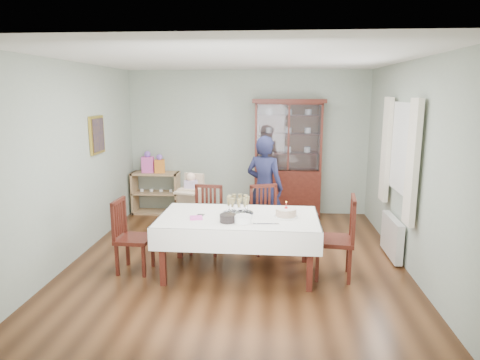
# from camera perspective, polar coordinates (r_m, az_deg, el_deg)

# --- Properties ---
(floor) EXTENTS (5.00, 5.00, 0.00)m
(floor) POSITION_cam_1_polar(r_m,az_deg,el_deg) (6.03, -0.40, -10.69)
(floor) COLOR #593319
(floor) RESTS_ON ground
(room_shell) EXTENTS (5.00, 5.00, 5.00)m
(room_shell) POSITION_cam_1_polar(r_m,az_deg,el_deg) (6.14, -0.01, 6.15)
(room_shell) COLOR #9EAA99
(room_shell) RESTS_ON floor
(dining_table) EXTENTS (2.02, 1.18, 0.76)m
(dining_table) POSITION_cam_1_polar(r_m,az_deg,el_deg) (5.51, -0.19, -8.57)
(dining_table) COLOR #4B1D12
(dining_table) RESTS_ON floor
(china_cabinet) EXTENTS (1.30, 0.48, 2.18)m
(china_cabinet) POSITION_cam_1_polar(r_m,az_deg,el_deg) (7.91, 6.38, 3.05)
(china_cabinet) COLOR #4B1D12
(china_cabinet) RESTS_ON floor
(sideboard) EXTENTS (0.90, 0.38, 0.80)m
(sideboard) POSITION_cam_1_polar(r_m,az_deg,el_deg) (8.37, -11.12, -1.68)
(sideboard) COLOR tan
(sideboard) RESTS_ON floor
(picture_frame) EXTENTS (0.04, 0.48, 0.58)m
(picture_frame) POSITION_cam_1_polar(r_m,az_deg,el_deg) (6.94, -18.53, 5.72)
(picture_frame) COLOR gold
(picture_frame) RESTS_ON room_shell
(window) EXTENTS (0.04, 1.02, 1.22)m
(window) POSITION_cam_1_polar(r_m,az_deg,el_deg) (6.17, 20.91, 3.97)
(window) COLOR white
(window) RESTS_ON room_shell
(curtain_left) EXTENTS (0.07, 0.30, 1.55)m
(curtain_left) POSITION_cam_1_polar(r_m,az_deg,el_deg) (5.57, 22.02, 2.12)
(curtain_left) COLOR silver
(curtain_left) RESTS_ON room_shell
(curtain_right) EXTENTS (0.07, 0.30, 1.55)m
(curtain_right) POSITION_cam_1_polar(r_m,az_deg,el_deg) (6.75, 18.90, 3.85)
(curtain_right) COLOR silver
(curtain_right) RESTS_ON room_shell
(radiator) EXTENTS (0.10, 0.80, 0.55)m
(radiator) POSITION_cam_1_polar(r_m,az_deg,el_deg) (6.42, 19.59, -7.14)
(radiator) COLOR white
(radiator) RESTS_ON floor
(chair_far_left) EXTENTS (0.47, 0.47, 0.96)m
(chair_far_left) POSITION_cam_1_polar(r_m,az_deg,el_deg) (6.29, -4.51, -6.99)
(chair_far_left) COLOR #4B1D12
(chair_far_left) RESTS_ON floor
(chair_far_right) EXTENTS (0.54, 0.54, 0.96)m
(chair_far_right) POSITION_cam_1_polar(r_m,az_deg,el_deg) (6.30, 3.52, -6.97)
(chair_far_right) COLOR #4B1D12
(chair_far_right) RESTS_ON floor
(chair_end_left) EXTENTS (0.45, 0.45, 0.95)m
(chair_end_left) POSITION_cam_1_polar(r_m,az_deg,el_deg) (5.77, -13.99, -9.06)
(chair_end_left) COLOR #4B1D12
(chair_end_left) RESTS_ON floor
(chair_end_right) EXTENTS (0.52, 0.52, 1.04)m
(chair_end_right) POSITION_cam_1_polar(r_m,az_deg,el_deg) (5.56, 12.55, -9.53)
(chair_end_right) COLOR #4B1D12
(chair_end_right) RESTS_ON floor
(woman) EXTENTS (0.71, 0.59, 1.65)m
(woman) POSITION_cam_1_polar(r_m,az_deg,el_deg) (6.70, 3.29, -1.06)
(woman) COLOR black
(woman) RESTS_ON floor
(high_chair) EXTENTS (0.57, 0.57, 1.02)m
(high_chair) POSITION_cam_1_polar(r_m,az_deg,el_deg) (7.05, -6.49, -4.01)
(high_chair) COLOR black
(high_chair) RESTS_ON floor
(champagne_tray) EXTENTS (0.40, 0.40, 0.24)m
(champagne_tray) POSITION_cam_1_polar(r_m,az_deg,el_deg) (5.45, -0.28, -3.81)
(champagne_tray) COLOR silver
(champagne_tray) RESTS_ON dining_table
(birthday_cake) EXTENTS (0.30, 0.30, 0.20)m
(birthday_cake) POSITION_cam_1_polar(r_m,az_deg,el_deg) (5.38, 6.15, -4.37)
(birthday_cake) COLOR white
(birthday_cake) RESTS_ON dining_table
(plate_stack_dark) EXTENTS (0.23, 0.23, 0.09)m
(plate_stack_dark) POSITION_cam_1_polar(r_m,az_deg,el_deg) (5.15, -1.65, -5.11)
(plate_stack_dark) COLOR black
(plate_stack_dark) RESTS_ON dining_table
(plate_stack_white) EXTENTS (0.21, 0.21, 0.09)m
(plate_stack_white) POSITION_cam_1_polar(r_m,az_deg,el_deg) (5.12, 0.41, -5.23)
(plate_stack_white) COLOR white
(plate_stack_white) RESTS_ON dining_table
(napkin_stack) EXTENTS (0.18, 0.18, 0.02)m
(napkin_stack) POSITION_cam_1_polar(r_m,az_deg,el_deg) (5.32, -5.86, -5.03)
(napkin_stack) COLOR #DE51AF
(napkin_stack) RESTS_ON dining_table
(cutlery) EXTENTS (0.14, 0.18, 0.01)m
(cutlery) POSITION_cam_1_polar(r_m,az_deg,el_deg) (5.42, -5.79, -4.76)
(cutlery) COLOR silver
(cutlery) RESTS_ON dining_table
(cake_knife) EXTENTS (0.31, 0.05, 0.01)m
(cake_knife) POSITION_cam_1_polar(r_m,az_deg,el_deg) (5.08, 3.48, -5.83)
(cake_knife) COLOR silver
(cake_knife) RESTS_ON dining_table
(gift_bag_pink) EXTENTS (0.23, 0.16, 0.41)m
(gift_bag_pink) POSITION_cam_1_polar(r_m,az_deg,el_deg) (8.27, -12.20, 2.23)
(gift_bag_pink) COLOR #DE51AF
(gift_bag_pink) RESTS_ON sideboard
(gift_bag_orange) EXTENTS (0.21, 0.17, 0.35)m
(gift_bag_orange) POSITION_cam_1_polar(r_m,az_deg,el_deg) (8.21, -10.66, 2.05)
(gift_bag_orange) COLOR orange
(gift_bag_orange) RESTS_ON sideboard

